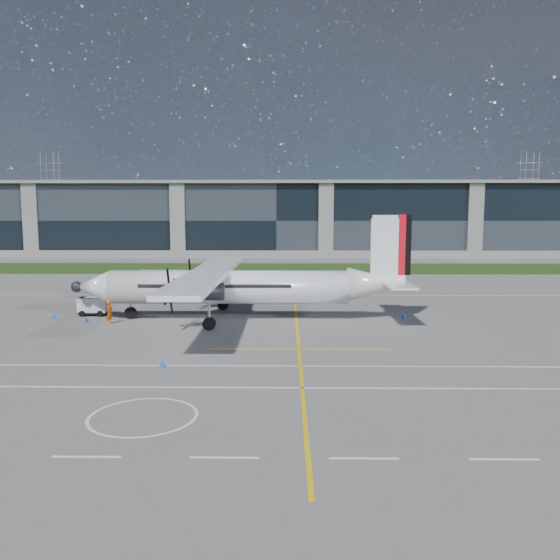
{
  "coord_description": "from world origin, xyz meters",
  "views": [
    {
      "loc": [
        2.25,
        -40.66,
        8.68
      ],
      "look_at": [
        1.64,
        3.45,
        3.4
      ],
      "focal_mm": 35.0,
      "sensor_mm": 36.0,
      "label": 1
    }
  ],
  "objects": [
    {
      "name": "safety_cone_stbdwing",
      "position": [
        -3.5,
        19.21,
        0.25
      ],
      "size": [
        0.36,
        0.36,
        0.5
      ],
      "primitive_type": "cone",
      "color": "blue",
      "rests_on": "ground"
    },
    {
      "name": "tree_line",
      "position": [
        0.0,
        140.0,
        3.0
      ],
      "size": [
        400.0,
        6.0,
        6.0
      ],
      "primitive_type": "cube",
      "color": "black",
      "rests_on": "ground"
    },
    {
      "name": "grass_strip",
      "position": [
        0.0,
        48.0,
        0.02
      ],
      "size": [
        400.0,
        18.0,
        0.04
      ],
      "primitive_type": "cube",
      "color": "#1D3A10",
      "rests_on": "ground"
    },
    {
      "name": "pylon_west",
      "position": [
        -80.0,
        150.0,
        15.0
      ],
      "size": [
        9.0,
        4.6,
        30.0
      ],
      "primitive_type": null,
      "color": "gray",
      "rests_on": "ground"
    },
    {
      "name": "white_lane_line",
      "position": [
        0.0,
        -14.0,
        0.01
      ],
      "size": [
        90.0,
        0.15,
        0.01
      ],
      "primitive_type": "cube",
      "color": "white",
      "rests_on": "ground"
    },
    {
      "name": "turboprop_aircraft",
      "position": [
        -1.59,
        4.31,
        4.36
      ],
      "size": [
        28.03,
        29.06,
        8.72
      ],
      "primitive_type": null,
      "color": "white",
      "rests_on": "ground"
    },
    {
      "name": "ground",
      "position": [
        0.0,
        40.0,
        0.0
      ],
      "size": [
        400.0,
        400.0,
        0.0
      ],
      "primitive_type": "plane",
      "color": "#5E5C59",
      "rests_on": "ground"
    },
    {
      "name": "ground_crew_person",
      "position": [
        -12.02,
        2.26,
        1.06
      ],
      "size": [
        0.65,
        0.88,
        2.12
      ],
      "primitive_type": "imported",
      "rotation": [
        0.0,
        0.0,
        1.54
      ],
      "color": "#F25907",
      "rests_on": "ground"
    },
    {
      "name": "safety_cone_portwing",
      "position": [
        -4.9,
        -10.35,
        0.25
      ],
      "size": [
        0.36,
        0.36,
        0.5
      ],
      "primitive_type": "cone",
      "color": "blue",
      "rests_on": "ground"
    },
    {
      "name": "pylon_east",
      "position": [
        85.0,
        150.0,
        15.0
      ],
      "size": [
        9.0,
        4.6,
        30.0
      ],
      "primitive_type": null,
      "color": "gray",
      "rests_on": "ground"
    },
    {
      "name": "baggage_tug",
      "position": [
        -14.61,
        5.88,
        0.78
      ],
      "size": [
        2.6,
        1.56,
        1.56
      ],
      "primitive_type": null,
      "color": "silver",
      "rests_on": "ground"
    },
    {
      "name": "terminal_building",
      "position": [
        0.0,
        80.0,
        7.5
      ],
      "size": [
        120.0,
        20.0,
        15.0
      ],
      "primitive_type": "cube",
      "color": "black",
      "rests_on": "ground"
    },
    {
      "name": "safety_cone_tail",
      "position": [
        12.1,
        4.72,
        0.25
      ],
      "size": [
        0.36,
        0.36,
        0.5
      ],
      "primitive_type": "cone",
      "color": "blue",
      "rests_on": "ground"
    },
    {
      "name": "safety_cone_nose_port",
      "position": [
        -14.16,
        2.81,
        0.25
      ],
      "size": [
        0.36,
        0.36,
        0.5
      ],
      "primitive_type": "cone",
      "color": "blue",
      "rests_on": "ground"
    },
    {
      "name": "yellow_taxiway_centerline",
      "position": [
        3.0,
        10.0,
        0.01
      ],
      "size": [
        0.2,
        70.0,
        0.01
      ],
      "primitive_type": "cube",
      "color": "yellow",
      "rests_on": "ground"
    },
    {
      "name": "fuel_tanker_truck",
      "position": [
        -11.61,
        13.57,
        1.6
      ],
      "size": [
        8.51,
        2.77,
        3.19
      ],
      "primitive_type": null,
      "color": "white",
      "rests_on": "ground"
    },
    {
      "name": "safety_cone_fwd",
      "position": [
        -17.4,
        4.18,
        0.25
      ],
      "size": [
        0.36,
        0.36,
        0.5
      ],
      "primitive_type": "cone",
      "color": "blue",
      "rests_on": "ground"
    }
  ]
}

